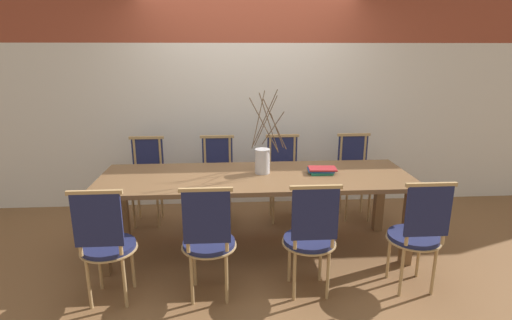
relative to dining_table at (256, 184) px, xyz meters
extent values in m
plane|color=brown|center=(0.00, 0.00, -0.67)|extent=(16.00, 16.00, 0.00)
cube|color=silver|center=(0.00, 1.29, 0.31)|extent=(12.00, 0.06, 1.97)
cube|color=brown|center=(0.00, 0.00, 0.07)|extent=(2.90, 0.92, 0.04)
cube|color=brown|center=(-1.34, -0.36, -0.31)|extent=(0.09, 0.09, 0.72)
cube|color=brown|center=(1.34, -0.36, -0.31)|extent=(0.09, 0.09, 0.72)
cube|color=brown|center=(-1.34, 0.36, -0.31)|extent=(0.09, 0.09, 0.72)
cube|color=brown|center=(1.34, 0.36, -0.31)|extent=(0.09, 0.09, 0.72)
cylinder|color=#1E234C|center=(-1.18, -0.71, -0.23)|extent=(0.40, 0.40, 0.04)
cylinder|color=tan|center=(-1.18, -0.71, -0.25)|extent=(0.43, 0.43, 0.01)
cylinder|color=tan|center=(-1.31, -0.57, -0.46)|extent=(0.03, 0.03, 0.43)
cylinder|color=tan|center=(-1.05, -0.57, -0.46)|extent=(0.03, 0.03, 0.43)
cylinder|color=tan|center=(-1.31, -0.84, -0.46)|extent=(0.03, 0.03, 0.43)
cylinder|color=tan|center=(-1.05, -0.84, -0.46)|extent=(0.03, 0.03, 0.43)
cylinder|color=tan|center=(-1.32, -0.88, 0.04)|extent=(0.03, 0.03, 0.50)
cylinder|color=tan|center=(-1.04, -0.88, 0.04)|extent=(0.03, 0.03, 0.50)
cube|color=#1E234C|center=(-1.18, -0.88, 0.06)|extent=(0.34, 0.02, 0.40)
cube|color=tan|center=(-1.18, -0.88, 0.27)|extent=(0.38, 0.03, 0.03)
cylinder|color=#1E234C|center=(-0.41, -0.71, -0.23)|extent=(0.40, 0.40, 0.04)
cylinder|color=tan|center=(-0.41, -0.71, -0.25)|extent=(0.43, 0.43, 0.01)
cylinder|color=tan|center=(-0.55, -0.57, -0.46)|extent=(0.03, 0.03, 0.43)
cylinder|color=tan|center=(-0.28, -0.57, -0.46)|extent=(0.03, 0.03, 0.43)
cylinder|color=tan|center=(-0.55, -0.84, -0.46)|extent=(0.03, 0.03, 0.43)
cylinder|color=tan|center=(-0.28, -0.84, -0.46)|extent=(0.03, 0.03, 0.43)
cylinder|color=tan|center=(-0.56, -0.88, 0.04)|extent=(0.03, 0.03, 0.50)
cylinder|color=tan|center=(-0.27, -0.88, 0.04)|extent=(0.03, 0.03, 0.50)
cube|color=#1E234C|center=(-0.41, -0.88, 0.06)|extent=(0.34, 0.02, 0.40)
cube|color=tan|center=(-0.41, -0.88, 0.27)|extent=(0.38, 0.03, 0.03)
cylinder|color=#1E234C|center=(0.37, -0.71, -0.23)|extent=(0.40, 0.40, 0.04)
cylinder|color=tan|center=(0.37, -0.71, -0.25)|extent=(0.43, 0.43, 0.01)
cylinder|color=tan|center=(0.24, -0.57, -0.46)|extent=(0.03, 0.03, 0.43)
cylinder|color=tan|center=(0.50, -0.57, -0.46)|extent=(0.03, 0.03, 0.43)
cylinder|color=tan|center=(0.24, -0.84, -0.46)|extent=(0.03, 0.03, 0.43)
cylinder|color=tan|center=(0.50, -0.84, -0.46)|extent=(0.03, 0.03, 0.43)
cylinder|color=tan|center=(0.23, -0.88, 0.04)|extent=(0.03, 0.03, 0.50)
cylinder|color=tan|center=(0.51, -0.88, 0.04)|extent=(0.03, 0.03, 0.50)
cube|color=#1E234C|center=(0.37, -0.88, 0.06)|extent=(0.34, 0.02, 0.40)
cube|color=tan|center=(0.37, -0.88, 0.27)|extent=(0.38, 0.03, 0.03)
cylinder|color=#1E234C|center=(1.22, -0.71, -0.23)|extent=(0.40, 0.40, 0.04)
cylinder|color=tan|center=(1.22, -0.71, -0.25)|extent=(0.43, 0.43, 0.01)
cylinder|color=tan|center=(1.09, -0.57, -0.46)|extent=(0.03, 0.03, 0.43)
cylinder|color=tan|center=(1.35, -0.57, -0.46)|extent=(0.03, 0.03, 0.43)
cylinder|color=tan|center=(1.09, -0.84, -0.46)|extent=(0.03, 0.03, 0.43)
cylinder|color=tan|center=(1.35, -0.84, -0.46)|extent=(0.03, 0.03, 0.43)
cylinder|color=tan|center=(1.08, -0.88, 0.04)|extent=(0.03, 0.03, 0.50)
cylinder|color=tan|center=(1.36, -0.88, 0.04)|extent=(0.03, 0.03, 0.50)
cube|color=#1E234C|center=(1.22, -0.88, 0.06)|extent=(0.34, 0.02, 0.40)
cube|color=tan|center=(1.22, -0.88, 0.27)|extent=(0.38, 0.03, 0.03)
cylinder|color=#1E234C|center=(-1.17, 0.71, -0.23)|extent=(0.40, 0.40, 0.04)
cylinder|color=tan|center=(-1.17, 0.71, -0.25)|extent=(0.43, 0.43, 0.01)
cylinder|color=tan|center=(-1.03, 0.57, -0.46)|extent=(0.03, 0.03, 0.43)
cylinder|color=tan|center=(-1.30, 0.57, -0.46)|extent=(0.03, 0.03, 0.43)
cylinder|color=tan|center=(-1.03, 0.84, -0.46)|extent=(0.03, 0.03, 0.43)
cylinder|color=tan|center=(-1.30, 0.84, -0.46)|extent=(0.03, 0.03, 0.43)
cylinder|color=tan|center=(-1.02, 0.88, 0.04)|extent=(0.03, 0.03, 0.50)
cylinder|color=tan|center=(-1.31, 0.88, 0.04)|extent=(0.03, 0.03, 0.50)
cube|color=#1E234C|center=(-1.17, 0.88, 0.06)|extent=(0.34, 0.02, 0.40)
cube|color=tan|center=(-1.17, 0.88, 0.27)|extent=(0.38, 0.03, 0.03)
cylinder|color=#1E234C|center=(-0.38, 0.71, -0.23)|extent=(0.40, 0.40, 0.04)
cylinder|color=tan|center=(-0.38, 0.71, -0.25)|extent=(0.43, 0.43, 0.01)
cylinder|color=tan|center=(-0.25, 0.57, -0.46)|extent=(0.03, 0.03, 0.43)
cylinder|color=tan|center=(-0.51, 0.57, -0.46)|extent=(0.03, 0.03, 0.43)
cylinder|color=tan|center=(-0.25, 0.84, -0.46)|extent=(0.03, 0.03, 0.43)
cylinder|color=tan|center=(-0.51, 0.84, -0.46)|extent=(0.03, 0.03, 0.43)
cylinder|color=tan|center=(-0.24, 0.88, 0.04)|extent=(0.03, 0.03, 0.50)
cylinder|color=tan|center=(-0.52, 0.88, 0.04)|extent=(0.03, 0.03, 0.50)
cube|color=#1E234C|center=(-0.38, 0.88, 0.06)|extent=(0.34, 0.02, 0.40)
cube|color=tan|center=(-0.38, 0.88, 0.27)|extent=(0.38, 0.03, 0.03)
cylinder|color=#1E234C|center=(0.36, 0.71, -0.23)|extent=(0.40, 0.40, 0.04)
cylinder|color=tan|center=(0.36, 0.71, -0.25)|extent=(0.43, 0.43, 0.01)
cylinder|color=tan|center=(0.49, 0.57, -0.46)|extent=(0.03, 0.03, 0.43)
cylinder|color=tan|center=(0.23, 0.57, -0.46)|extent=(0.03, 0.03, 0.43)
cylinder|color=tan|center=(0.49, 0.84, -0.46)|extent=(0.03, 0.03, 0.43)
cylinder|color=tan|center=(0.23, 0.84, -0.46)|extent=(0.03, 0.03, 0.43)
cylinder|color=tan|center=(0.50, 0.88, 0.04)|extent=(0.03, 0.03, 0.50)
cylinder|color=tan|center=(0.22, 0.88, 0.04)|extent=(0.03, 0.03, 0.50)
cube|color=#1E234C|center=(0.36, 0.88, 0.06)|extent=(0.34, 0.02, 0.40)
cube|color=tan|center=(0.36, 0.88, 0.27)|extent=(0.38, 0.03, 0.03)
cylinder|color=#1E234C|center=(1.19, 0.71, -0.23)|extent=(0.40, 0.40, 0.04)
cylinder|color=tan|center=(1.19, 0.71, -0.25)|extent=(0.43, 0.43, 0.01)
cylinder|color=tan|center=(1.32, 0.57, -0.46)|extent=(0.03, 0.03, 0.43)
cylinder|color=tan|center=(1.06, 0.57, -0.46)|extent=(0.03, 0.03, 0.43)
cylinder|color=tan|center=(1.32, 0.84, -0.46)|extent=(0.03, 0.03, 0.43)
cylinder|color=tan|center=(1.06, 0.84, -0.46)|extent=(0.03, 0.03, 0.43)
cylinder|color=tan|center=(1.33, 0.88, 0.04)|extent=(0.03, 0.03, 0.50)
cylinder|color=tan|center=(1.05, 0.88, 0.04)|extent=(0.03, 0.03, 0.50)
cube|color=#1E234C|center=(1.19, 0.88, 0.06)|extent=(0.34, 0.02, 0.40)
cube|color=tan|center=(1.19, 0.88, 0.27)|extent=(0.38, 0.03, 0.03)
cylinder|color=silver|center=(0.07, 0.07, 0.21)|extent=(0.14, 0.14, 0.23)
cylinder|color=brown|center=(0.07, -0.06, 0.57)|extent=(0.27, 0.01, 0.50)
cylinder|color=brown|center=(0.03, 0.14, 0.59)|extent=(0.14, 0.08, 0.54)
cylinder|color=brown|center=(0.17, 0.17, 0.50)|extent=(0.19, 0.22, 0.36)
cylinder|color=brown|center=(0.10, 0.18, 0.57)|extent=(0.21, 0.09, 0.49)
cylinder|color=brown|center=(0.10, 0.19, 0.60)|extent=(0.24, 0.07, 0.55)
cylinder|color=brown|center=(0.17, -0.04, 0.57)|extent=(0.24, 0.22, 0.50)
cylinder|color=brown|center=(0.19, 0.00, 0.51)|extent=(0.16, 0.27, 0.37)
cylinder|color=brown|center=(0.11, -0.02, 0.59)|extent=(0.19, 0.11, 0.54)
cube|color=#1E6B4C|center=(0.62, 0.03, 0.10)|extent=(0.21, 0.18, 0.02)
cube|color=#234C8C|center=(0.62, 0.03, 0.12)|extent=(0.26, 0.18, 0.02)
cube|color=maroon|center=(0.64, 0.03, 0.13)|extent=(0.27, 0.19, 0.01)
camera|label=1|loc=(-0.24, -3.53, 1.23)|focal=28.00mm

